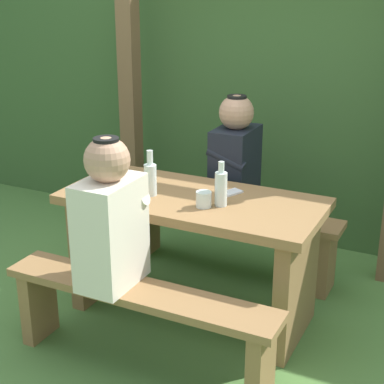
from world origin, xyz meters
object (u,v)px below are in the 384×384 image
picnic_table (192,235)px  bench_near (139,311)px  bench_far (232,226)px  bottle_right (150,178)px  bottle_left (221,188)px  person_white_shirt (110,218)px  cell_phone (230,193)px  drinking_glass (204,199)px  person_black_coat (235,158)px

picnic_table → bench_near: picnic_table is taller
bench_far → bottle_right: 0.84m
bench_near → bottle_left: size_ratio=5.94×
person_white_shirt → cell_phone: size_ratio=5.14×
bench_near → drinking_glass: drinking_glass is taller
bench_far → person_black_coat: bearing=-13.9°
drinking_glass → bench_far: bearing=100.0°
picnic_table → bottle_left: bearing=-15.4°
bottle_left → bottle_right: bottle_right is taller
bench_near → bottle_right: bearing=113.0°
bench_near → bottle_left: (0.19, 0.52, 0.49)m
person_white_shirt → bottle_left: 0.61m
bench_far → bottle_left: 0.82m
bench_near → bench_far: (0.00, 1.14, 0.00)m
bench_far → person_white_shirt: size_ratio=1.95×
person_white_shirt → bench_near: bearing=-1.3°
bottle_right → bench_far: bearing=72.1°
cell_phone → drinking_glass: bearing=-76.7°
person_black_coat → bottle_right: person_black_coat is taller
person_white_shirt → bottle_right: (-0.07, 0.49, 0.04)m
person_black_coat → cell_phone: size_ratio=5.14×
bench_near → drinking_glass: bearing=75.6°
drinking_glass → bottle_left: bottle_left is taller
person_black_coat → drinking_glass: bearing=-81.1°
picnic_table → bottle_left: (0.19, -0.05, 0.32)m
bottle_right → cell_phone: size_ratio=1.78×
picnic_table → person_white_shirt: 0.65m
bench_far → bottle_left: bearing=-73.0°
cell_phone → person_white_shirt: bearing=-89.3°
cell_phone → bench_near: bearing=-78.9°
picnic_table → person_black_coat: (0.01, 0.57, 0.28)m
picnic_table → person_black_coat: person_black_coat is taller
bench_near → person_white_shirt: person_white_shirt is taller
bench_far → bottle_right: bearing=-107.9°
bottle_right → cell_phone: (0.38, 0.21, -0.09)m
person_white_shirt → person_black_coat: bearing=82.3°
drinking_glass → bottle_left: bearing=37.8°
picnic_table → person_black_coat: 0.64m
person_black_coat → drinking_glass: person_black_coat is taller
person_black_coat → bottle_left: (0.18, -0.62, 0.04)m
bench_far → bottle_right: (-0.21, -0.65, 0.49)m
drinking_glass → bottle_left: 0.11m
bench_near → bench_far: size_ratio=1.00×
picnic_table → bench_near: (0.00, -0.57, -0.17)m
cell_phone → picnic_table: bearing=-117.8°
bench_near → bottle_left: bottle_left is taller
bottle_left → person_white_shirt: bearing=-122.7°
picnic_table → bottle_left: bottle_left is taller
person_white_shirt → drinking_glass: 0.53m
bottle_left → picnic_table: bearing=164.6°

